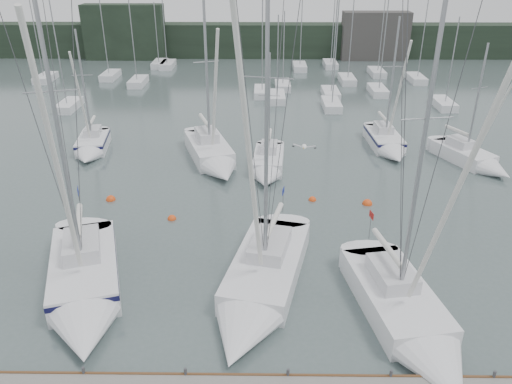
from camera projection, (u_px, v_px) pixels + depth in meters
ground at (241, 314)px, 23.29m from camera, size 160.00×160.00×0.00m
far_treeline at (256, 40)px, 77.90m from camera, size 90.00×4.00×5.00m
far_building_left at (125, 32)px, 75.66m from camera, size 12.00×3.00×8.00m
far_building_right at (375, 36)px, 75.46m from camera, size 10.00×3.00×7.00m
mast_forest at (263, 81)px, 62.38m from camera, size 49.54×25.95×14.06m
sailboat_near_left at (84, 291)px, 23.83m from camera, size 6.10×10.61×16.84m
sailboat_near_center at (256, 294)px, 23.74m from camera, size 5.62×11.36×17.83m
sailboat_near_right at (413, 326)px, 21.72m from camera, size 4.69×10.22×16.07m
sailboat_mid_a at (91, 147)px, 41.36m from camera, size 3.15×6.62×10.60m
sailboat_mid_b at (214, 158)px, 39.12m from camera, size 5.55×9.63×13.02m
sailboat_mid_c at (268, 167)px, 37.75m from camera, size 2.71×7.11×9.53m
sailboat_mid_d at (388, 144)px, 41.97m from camera, size 2.75×7.46×11.48m
sailboat_mid_e at (476, 160)px, 38.90m from camera, size 5.05×7.57×10.00m
buoy_a at (172, 219)px, 31.52m from camera, size 0.55×0.55×0.55m
buoy_b at (312, 200)px, 33.90m from camera, size 0.52×0.52×0.52m
buoy_c at (111, 200)px, 33.93m from camera, size 0.64×0.64×0.64m
seagull at (304, 146)px, 22.54m from camera, size 1.01×0.48×0.20m
buoy_d at (367, 204)px, 33.37m from camera, size 0.67×0.67×0.67m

